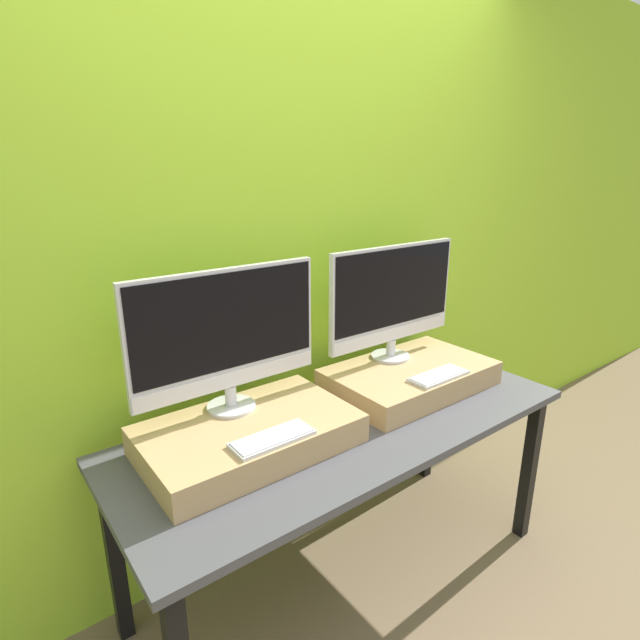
% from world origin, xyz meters
% --- Properties ---
extents(ground_plane, '(12.00, 12.00, 0.00)m').
position_xyz_m(ground_plane, '(0.00, 0.00, 0.00)').
color(ground_plane, '#756047').
extents(wall_back, '(8.00, 0.04, 2.60)m').
position_xyz_m(wall_back, '(0.00, 0.77, 1.30)').
color(wall_back, '#9ED12D').
rests_on(wall_back, ground_plane).
extents(workbench, '(1.73, 0.70, 0.73)m').
position_xyz_m(workbench, '(0.00, 0.35, 0.65)').
color(workbench, '#47474C').
rests_on(workbench, ground_plane).
extents(wooden_riser_left, '(0.69, 0.42, 0.10)m').
position_xyz_m(wooden_riser_left, '(-0.39, 0.41, 0.78)').
color(wooden_riser_left, tan).
rests_on(wooden_riser_left, workbench).
extents(monitor_left, '(0.67, 0.17, 0.49)m').
position_xyz_m(monitor_left, '(-0.39, 0.53, 1.10)').
color(monitor_left, silver).
rests_on(monitor_left, wooden_riser_left).
extents(keyboard_left, '(0.26, 0.10, 0.01)m').
position_xyz_m(keyboard_left, '(-0.39, 0.26, 0.83)').
color(keyboard_left, silver).
rests_on(keyboard_left, wooden_riser_left).
extents(wooden_riser_right, '(0.69, 0.42, 0.10)m').
position_xyz_m(wooden_riser_right, '(0.39, 0.41, 0.78)').
color(wooden_riser_right, tan).
rests_on(wooden_riser_right, workbench).
extents(monitor_right, '(0.67, 0.17, 0.49)m').
position_xyz_m(monitor_right, '(0.39, 0.53, 1.10)').
color(monitor_right, silver).
rests_on(monitor_right, wooden_riser_right).
extents(keyboard_right, '(0.26, 0.10, 0.01)m').
position_xyz_m(keyboard_right, '(0.39, 0.26, 0.83)').
color(keyboard_right, silver).
rests_on(keyboard_right, wooden_riser_right).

